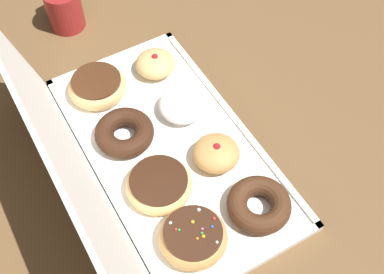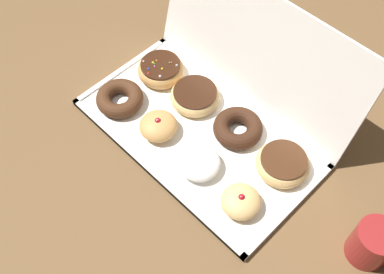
{
  "view_description": "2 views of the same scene",
  "coord_description": "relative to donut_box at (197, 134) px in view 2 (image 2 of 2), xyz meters",
  "views": [
    {
      "loc": [
        -0.48,
        0.23,
        0.79
      ],
      "look_at": [
        -0.01,
        -0.04,
        0.04
      ],
      "focal_mm": 47.19,
      "sensor_mm": 36.0,
      "label": 1
    },
    {
      "loc": [
        0.41,
        -0.42,
        0.88
      ],
      "look_at": [
        0.01,
        -0.03,
        0.04
      ],
      "focal_mm": 43.34,
      "sensor_mm": 36.0,
      "label": 2
    }
  ],
  "objects": [
    {
      "name": "powdered_filled_donut_2",
      "position": [
        0.07,
        -0.06,
        0.02
      ],
      "size": [
        0.09,
        0.09,
        0.04
      ],
      "color": "white",
      "rests_on": "donut_box"
    },
    {
      "name": "coffee_mug",
      "position": [
        0.43,
        0.04,
        0.04
      ],
      "size": [
        0.1,
        0.08,
        0.09
      ],
      "color": "maroon",
      "rests_on": "ground"
    },
    {
      "name": "jelly_filled_donut_1",
      "position": [
        -0.06,
        -0.06,
        0.03
      ],
      "size": [
        0.09,
        0.09,
        0.05
      ],
      "color": "tan",
      "rests_on": "donut_box"
    },
    {
      "name": "donut_box",
      "position": [
        0.0,
        0.0,
        0.0
      ],
      "size": [
        0.54,
        0.29,
        0.01
      ],
      "color": "white",
      "rests_on": "ground"
    },
    {
      "name": "sprinkle_donut_4",
      "position": [
        -0.18,
        0.06,
        0.03
      ],
      "size": [
        0.11,
        0.11,
        0.04
      ],
      "color": "tan",
      "rests_on": "donut_box"
    },
    {
      "name": "chocolate_cake_ring_donut_6",
      "position": [
        0.06,
        0.07,
        0.02
      ],
      "size": [
        0.11,
        0.11,
        0.04
      ],
      "color": "#381E11",
      "rests_on": "donut_box"
    },
    {
      "name": "chocolate_cake_ring_donut_0",
      "position": [
        -0.19,
        -0.07,
        0.02
      ],
      "size": [
        0.11,
        0.11,
        0.04
      ],
      "color": "#472816",
      "rests_on": "donut_box"
    },
    {
      "name": "box_lid_open",
      "position": [
        0.0,
        0.18,
        0.13
      ],
      "size": [
        0.54,
        0.08,
        0.27
      ],
      "primitive_type": "cube",
      "rotation": [
        1.32,
        0.0,
        0.0
      ],
      "color": "white",
      "rests_on": "ground"
    },
    {
      "name": "ground_plane",
      "position": [
        0.0,
        0.0,
        -0.01
      ],
      "size": [
        3.0,
        3.0,
        0.0
      ],
      "primitive_type": "plane",
      "color": "brown"
    },
    {
      "name": "chocolate_frosted_donut_7",
      "position": [
        0.19,
        0.06,
        0.03
      ],
      "size": [
        0.12,
        0.12,
        0.04
      ],
      "color": "#E5B770",
      "rests_on": "donut_box"
    },
    {
      "name": "chocolate_frosted_donut_5",
      "position": [
        -0.07,
        0.06,
        0.02
      ],
      "size": [
        0.12,
        0.12,
        0.04
      ],
      "color": "#E5B770",
      "rests_on": "donut_box"
    },
    {
      "name": "jelly_filled_donut_3",
      "position": [
        0.19,
        -0.07,
        0.03
      ],
      "size": [
        0.08,
        0.08,
        0.05
      ],
      "color": "#E5B770",
      "rests_on": "donut_box"
    }
  ]
}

